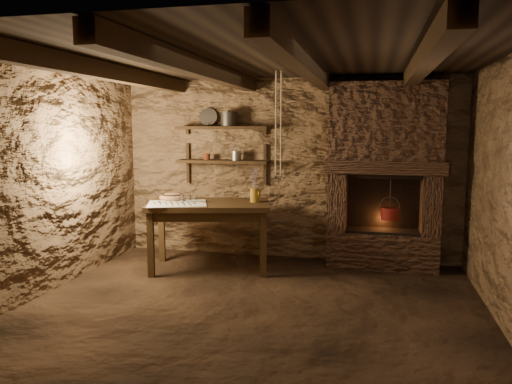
% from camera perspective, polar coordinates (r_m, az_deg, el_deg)
% --- Properties ---
extents(floor, '(4.50, 4.50, 0.00)m').
position_cam_1_polar(floor, '(5.03, -0.39, -13.09)').
color(floor, black).
rests_on(floor, ground).
extents(back_wall, '(4.50, 0.04, 2.40)m').
position_cam_1_polar(back_wall, '(6.69, 3.62, 2.63)').
color(back_wall, '#483221').
rests_on(back_wall, floor).
extents(front_wall, '(4.50, 0.04, 2.40)m').
position_cam_1_polar(front_wall, '(2.86, -9.86, -4.13)').
color(front_wall, '#483221').
rests_on(front_wall, floor).
extents(left_wall, '(0.04, 4.00, 2.40)m').
position_cam_1_polar(left_wall, '(5.70, -22.95, 1.18)').
color(left_wall, '#483221').
rests_on(left_wall, floor).
extents(right_wall, '(0.04, 4.00, 2.40)m').
position_cam_1_polar(right_wall, '(4.75, 27.00, -0.21)').
color(right_wall, '#483221').
rests_on(right_wall, floor).
extents(ceiling, '(4.50, 4.00, 0.04)m').
position_cam_1_polar(ceiling, '(4.75, -0.41, 15.13)').
color(ceiling, black).
rests_on(ceiling, back_wall).
extents(beam_far_left, '(0.14, 3.95, 0.16)m').
position_cam_1_polar(beam_far_left, '(5.29, -16.84, 13.05)').
color(beam_far_left, black).
rests_on(beam_far_left, ceiling).
extents(beam_mid_left, '(0.14, 3.95, 0.16)m').
position_cam_1_polar(beam_mid_left, '(4.88, -6.30, 13.82)').
color(beam_mid_left, black).
rests_on(beam_mid_left, ceiling).
extents(beam_mid_right, '(0.14, 3.95, 0.16)m').
position_cam_1_polar(beam_mid_right, '(4.65, 5.78, 14.14)').
color(beam_mid_right, black).
rests_on(beam_mid_right, ceiling).
extents(beam_far_right, '(0.14, 3.95, 0.16)m').
position_cam_1_polar(beam_far_right, '(4.63, 18.53, 13.83)').
color(beam_far_right, black).
rests_on(beam_far_right, ceiling).
extents(shelf_lower, '(1.25, 0.30, 0.04)m').
position_cam_1_polar(shelf_lower, '(6.72, -3.77, 3.50)').
color(shelf_lower, black).
rests_on(shelf_lower, back_wall).
extents(shelf_upper, '(1.25, 0.30, 0.04)m').
position_cam_1_polar(shelf_upper, '(6.71, -3.81, 7.34)').
color(shelf_upper, black).
rests_on(shelf_upper, back_wall).
extents(hearth, '(1.43, 0.51, 2.30)m').
position_cam_1_polar(hearth, '(6.37, 14.44, 2.39)').
color(hearth, '#37241B').
rests_on(hearth, floor).
extents(work_table, '(1.62, 1.15, 0.84)m').
position_cam_1_polar(work_table, '(6.24, -5.31, -4.70)').
color(work_table, '#322211').
rests_on(work_table, floor).
extents(linen_cloth, '(0.84, 0.77, 0.01)m').
position_cam_1_polar(linen_cloth, '(6.08, -9.00, -1.32)').
color(linen_cloth, beige).
rests_on(linen_cloth, work_table).
extents(pewter_cutlery_row, '(0.62, 0.41, 0.01)m').
position_cam_1_polar(pewter_cutlery_row, '(6.06, -9.08, -1.26)').
color(pewter_cutlery_row, gray).
rests_on(pewter_cutlery_row, linen_cloth).
extents(drinking_glasses, '(0.22, 0.07, 0.09)m').
position_cam_1_polar(drinking_glasses, '(6.19, -8.35, -0.70)').
color(drinking_glasses, white).
rests_on(drinking_glasses, linen_cloth).
extents(stoneware_jug, '(0.14, 0.14, 0.40)m').
position_cam_1_polar(stoneware_jug, '(6.14, -0.14, 0.44)').
color(stoneware_jug, olive).
rests_on(stoneware_jug, work_table).
extents(wooden_bowl, '(0.43, 0.43, 0.11)m').
position_cam_1_polar(wooden_bowl, '(6.40, -9.58, -0.58)').
color(wooden_bowl, '#8D5F3D').
rests_on(wooden_bowl, work_table).
extents(iron_stockpot, '(0.26, 0.26, 0.17)m').
position_cam_1_polar(iron_stockpot, '(6.68, -3.10, 8.23)').
color(iron_stockpot, '#312D2B').
rests_on(iron_stockpot, shelf_upper).
extents(tin_pan, '(0.26, 0.14, 0.25)m').
position_cam_1_polar(tin_pan, '(6.88, -5.47, 8.52)').
color(tin_pan, gray).
rests_on(tin_pan, shelf_upper).
extents(small_kettle, '(0.18, 0.14, 0.19)m').
position_cam_1_polar(small_kettle, '(6.67, -2.26, 4.18)').
color(small_kettle, gray).
rests_on(small_kettle, shelf_lower).
extents(rusty_tin, '(0.10, 0.10, 0.08)m').
position_cam_1_polar(rusty_tin, '(6.79, -5.63, 4.04)').
color(rusty_tin, '#521E10').
rests_on(rusty_tin, shelf_lower).
extents(red_pot, '(0.28, 0.28, 0.54)m').
position_cam_1_polar(red_pot, '(6.39, 15.02, -2.31)').
color(red_pot, maroon).
rests_on(red_pot, hearth).
extents(hanging_ropes, '(0.08, 0.08, 1.20)m').
position_cam_1_polar(hanging_ropes, '(5.73, 2.57, 7.81)').
color(hanging_ropes, beige).
rests_on(hanging_ropes, ceiling).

